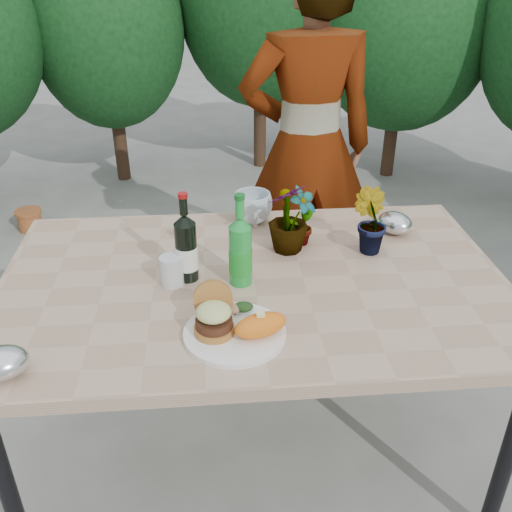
{
  "coord_description": "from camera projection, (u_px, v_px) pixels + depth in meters",
  "views": [
    {
      "loc": [
        -0.13,
        -1.52,
        1.71
      ],
      "look_at": [
        0.0,
        -0.08,
        0.88
      ],
      "focal_mm": 40.0,
      "sensor_mm": 36.0,
      "label": 1
    }
  ],
  "objects": [
    {
      "name": "ground",
      "position": [
        254.0,
        446.0,
        2.17
      ],
      "size": [
        80.0,
        80.0,
        0.0
      ],
      "primitive_type": "plane",
      "color": "slate",
      "rests_on": "ground"
    },
    {
      "name": "patio_table",
      "position": [
        254.0,
        294.0,
        1.83
      ],
      "size": [
        1.6,
        1.0,
        0.75
      ],
      "color": "tan",
      "rests_on": "ground"
    },
    {
      "name": "shrub_hedge",
      "position": [
        277.0,
        59.0,
        3.04
      ],
      "size": [
        6.82,
        5.03,
        2.07
      ],
      "color": "#382316",
      "rests_on": "ground"
    },
    {
      "name": "dinner_plate",
      "position": [
        235.0,
        334.0,
        1.55
      ],
      "size": [
        0.28,
        0.28,
        0.01
      ],
      "primitive_type": "cylinder",
      "color": "white",
      "rests_on": "patio_table"
    },
    {
      "name": "burger_stack",
      "position": [
        214.0,
        315.0,
        1.53
      ],
      "size": [
        0.11,
        0.16,
        0.11
      ],
      "color": "#B7722D",
      "rests_on": "dinner_plate"
    },
    {
      "name": "sweet_potato",
      "position": [
        260.0,
        325.0,
        1.51
      ],
      "size": [
        0.17,
        0.12,
        0.06
      ],
      "primitive_type": "ellipsoid",
      "rotation": [
        0.0,
        0.0,
        0.35
      ],
      "color": "orange",
      "rests_on": "dinner_plate"
    },
    {
      "name": "grilled_veg",
      "position": [
        239.0,
        308.0,
        1.62
      ],
      "size": [
        0.08,
        0.05,
        0.03
      ],
      "color": "olive",
      "rests_on": "dinner_plate"
    },
    {
      "name": "wine_bottle",
      "position": [
        186.0,
        248.0,
        1.75
      ],
      "size": [
        0.07,
        0.07,
        0.29
      ],
      "rotation": [
        0.0,
        0.0,
        -0.24
      ],
      "color": "black",
      "rests_on": "patio_table"
    },
    {
      "name": "sparkling_water",
      "position": [
        240.0,
        252.0,
        1.73
      ],
      "size": [
        0.07,
        0.07,
        0.3
      ],
      "rotation": [
        0.0,
        0.0,
        0.01
      ],
      "color": "#1A8F31",
      "rests_on": "patio_table"
    },
    {
      "name": "plastic_cup",
      "position": [
        172.0,
        271.0,
        1.76
      ],
      "size": [
        0.07,
        0.07,
        0.09
      ],
      "primitive_type": "cylinder",
      "color": "silver",
      "rests_on": "patio_table"
    },
    {
      "name": "seedling_left",
      "position": [
        303.0,
        217.0,
        1.95
      ],
      "size": [
        0.13,
        0.13,
        0.21
      ],
      "primitive_type": "imported",
      "rotation": [
        0.0,
        0.0,
        0.71
      ],
      "color": "#29551D",
      "rests_on": "patio_table"
    },
    {
      "name": "seedling_mid",
      "position": [
        369.0,
        221.0,
        1.91
      ],
      "size": [
        0.15,
        0.16,
        0.22
      ],
      "primitive_type": "imported",
      "rotation": [
        0.0,
        0.0,
        2.23
      ],
      "color": "#1D531C",
      "rests_on": "patio_table"
    },
    {
      "name": "seedling_right",
      "position": [
        288.0,
        218.0,
        1.91
      ],
      "size": [
        0.19,
        0.19,
        0.24
      ],
      "primitive_type": "imported",
      "rotation": [
        0.0,
        0.0,
        3.75
      ],
      "color": "#2E5F20",
      "rests_on": "patio_table"
    },
    {
      "name": "blue_bowl",
      "position": [
        253.0,
        208.0,
        2.13
      ],
      "size": [
        0.18,
        0.18,
        0.12
      ],
      "primitive_type": "imported",
      "rotation": [
        0.0,
        0.0,
        0.28
      ],
      "color": "silver",
      "rests_on": "patio_table"
    },
    {
      "name": "foil_packet_left",
      "position": [
        2.0,
        363.0,
        1.39
      ],
      "size": [
        0.15,
        0.13,
        0.08
      ],
      "primitive_type": "ellipsoid",
      "rotation": [
        0.0,
        0.0,
        0.21
      ],
      "color": "silver",
      "rests_on": "patio_table"
    },
    {
      "name": "foil_packet_right",
      "position": [
        395.0,
        223.0,
        2.06
      ],
      "size": [
        0.17,
        0.17,
        0.08
      ],
      "primitive_type": "ellipsoid",
      "rotation": [
        0.0,
        0.0,
        2.25
      ],
      "color": "silver",
      "rests_on": "patio_table"
    },
    {
      "name": "person",
      "position": [
        307.0,
        149.0,
        2.57
      ],
      "size": [
        0.64,
        0.44,
        1.71
      ],
      "primitive_type": "imported",
      "rotation": [
        0.0,
        0.0,
        3.2
      ],
      "color": "#8E6247",
      "rests_on": "ground"
    },
    {
      "name": "terracotta_pot",
      "position": [
        30.0,
        220.0,
        3.72
      ],
      "size": [
        0.17,
        0.17,
        0.14
      ],
      "color": "#A3542A",
      "rests_on": "ground"
    }
  ]
}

